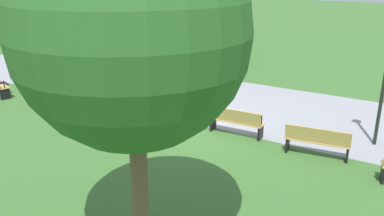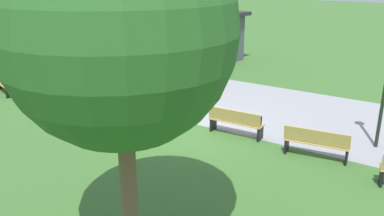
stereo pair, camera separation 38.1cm
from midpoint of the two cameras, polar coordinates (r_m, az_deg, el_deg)
ground_plane at (r=13.20m, az=2.17°, el=-2.62°), size 120.00×120.00×0.00m
path_paving at (r=15.60m, az=7.67°, el=0.70°), size 32.54×5.71×0.01m
bench_0 at (r=18.26m, az=-24.93°, el=3.31°), size 1.78×0.95×0.89m
bench_1 at (r=16.61m, az=-18.43°, el=2.70°), size 1.78×0.82×0.89m
bench_2 at (r=15.06m, az=-11.07°, el=1.70°), size 1.76×0.69×0.89m
bench_3 at (r=13.63m, az=-2.64°, el=0.20°), size 1.74×0.54×0.89m
bench_4 at (r=12.38m, az=7.07°, el=-1.91°), size 1.74×0.54×0.89m
bench_5 at (r=11.39m, az=18.22°, el=-4.69°), size 1.76×0.69×0.89m
person_seated at (r=18.25m, az=-24.57°, el=3.90°), size 0.44×0.58×1.20m
tree_1 at (r=6.03m, az=-8.46°, el=10.52°), size 3.55×3.55×5.79m
kiosk at (r=22.83m, az=3.39°, el=10.27°), size 3.61×3.35×2.71m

